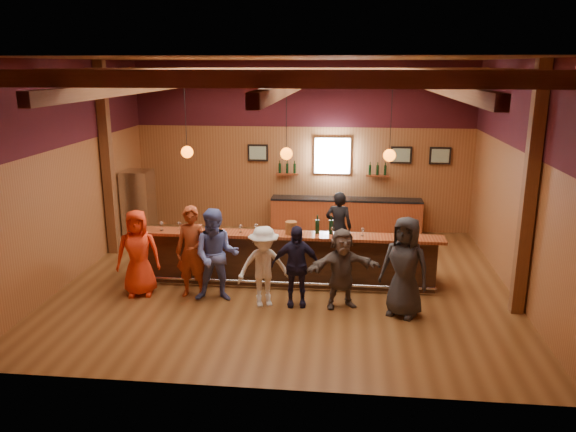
{
  "coord_description": "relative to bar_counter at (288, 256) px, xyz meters",
  "views": [
    {
      "loc": [
        1.18,
        -10.88,
        4.39
      ],
      "look_at": [
        0.0,
        0.3,
        1.35
      ],
      "focal_mm": 35.0,
      "sensor_mm": 36.0,
      "label": 1
    }
  ],
  "objects": [
    {
      "name": "glass_g",
      "position": [
        1.52,
        -0.3,
        0.71
      ],
      "size": [
        0.08,
        0.08,
        0.17
      ],
      "color": "silver",
      "rests_on": "bar_counter"
    },
    {
      "name": "bar_counter",
      "position": [
        0.0,
        0.0,
        0.0
      ],
      "size": [
        6.3,
        1.07,
        1.11
      ],
      "color": "black",
      "rests_on": "ground"
    },
    {
      "name": "back_bar_cabinet",
      "position": [
        1.18,
        3.57,
        -0.05
      ],
      "size": [
        4.0,
        0.52,
        0.95
      ],
      "color": "maroon",
      "rests_on": "ground"
    },
    {
      "name": "glass_a",
      "position": [
        -2.56,
        -0.37,
        0.73
      ],
      "size": [
        0.09,
        0.09,
        0.19
      ],
      "color": "silver",
      "rests_on": "bar_counter"
    },
    {
      "name": "framed_pictures",
      "position": [
        1.65,
        3.79,
        1.58
      ],
      "size": [
        5.35,
        0.05,
        0.45
      ],
      "color": "black",
      "rests_on": "room"
    },
    {
      "name": "customer_brown",
      "position": [
        1.13,
        -1.25,
        0.24
      ],
      "size": [
        1.48,
        0.87,
        1.52
      ],
      "primitive_type": "imported",
      "rotation": [
        0.0,
        0.0,
        0.32
      ],
      "color": "#564B44",
      "rests_on": "ground"
    },
    {
      "name": "glass_c",
      "position": [
        -1.74,
        -0.36,
        0.7
      ],
      "size": [
        0.07,
        0.07,
        0.16
      ],
      "color": "silver",
      "rests_on": "bar_counter"
    },
    {
      "name": "glass_e",
      "position": [
        -0.63,
        -0.26,
        0.71
      ],
      "size": [
        0.08,
        0.08,
        0.17
      ],
      "color": "silver",
      "rests_on": "bar_counter"
    },
    {
      "name": "customer_white",
      "position": [
        -0.31,
        -1.35,
        0.25
      ],
      "size": [
        1.13,
        0.87,
        1.55
      ],
      "primitive_type": "imported",
      "rotation": [
        0.0,
        0.0,
        0.33
      ],
      "color": "silver",
      "rests_on": "ground"
    },
    {
      "name": "wine_shelves",
      "position": [
        0.78,
        3.73,
        1.1
      ],
      "size": [
        3.0,
        0.18,
        0.3
      ],
      "color": "maroon",
      "rests_on": "room"
    },
    {
      "name": "glass_h",
      "position": [
        2.18,
        -0.32,
        0.7
      ],
      "size": [
        0.07,
        0.07,
        0.16
      ],
      "color": "silver",
      "rests_on": "bar_counter"
    },
    {
      "name": "room",
      "position": [
        -0.02,
        -0.09,
        2.69
      ],
      "size": [
        9.04,
        9.0,
        4.52
      ],
      "color": "brown",
      "rests_on": "ground"
    },
    {
      "name": "customer_orange",
      "position": [
        -2.82,
        -1.08,
        0.33
      ],
      "size": [
        0.94,
        0.72,
        1.71
      ],
      "primitive_type": "imported",
      "rotation": [
        0.0,
        0.0,
        0.22
      ],
      "color": "red",
      "rests_on": "ground"
    },
    {
      "name": "stainless_fridge",
      "position": [
        -4.12,
        2.45,
        0.38
      ],
      "size": [
        0.7,
        0.7,
        1.8
      ],
      "primitive_type": "cube",
      "color": "silver",
      "rests_on": "ground"
    },
    {
      "name": "bottle_a",
      "position": [
        0.61,
        -0.24,
        0.74
      ],
      "size": [
        0.08,
        0.08,
        0.38
      ],
      "color": "black",
      "rests_on": "bar_counter"
    },
    {
      "name": "window",
      "position": [
        0.78,
        3.8,
        1.53
      ],
      "size": [
        0.95,
        0.09,
        0.95
      ],
      "color": "silver",
      "rests_on": "room"
    },
    {
      "name": "customer_redvest",
      "position": [
        -1.74,
        -1.05,
        0.38
      ],
      "size": [
        0.69,
        0.49,
        1.81
      ],
      "primitive_type": "imported",
      "rotation": [
        0.0,
        0.0,
        -0.09
      ],
      "color": "#8F381A",
      "rests_on": "ground"
    },
    {
      "name": "customer_dark",
      "position": [
        2.25,
        -1.48,
        0.4
      ],
      "size": [
        1.06,
        0.92,
        1.83
      ],
      "primitive_type": "imported",
      "rotation": [
        0.0,
        0.0,
        -0.47
      ],
      "color": "#29282B",
      "rests_on": "ground"
    },
    {
      "name": "bartender",
      "position": [
        1.03,
        1.22,
        0.31
      ],
      "size": [
        0.64,
        0.46,
        1.66
      ],
      "primitive_type": "imported",
      "rotation": [
        0.0,
        0.0,
        3.04
      ],
      "color": "black",
      "rests_on": "ground"
    },
    {
      "name": "pendant_lights",
      "position": [
        -0.02,
        -0.15,
        2.19
      ],
      "size": [
        4.24,
        0.24,
        1.37
      ],
      "color": "black",
      "rests_on": "room"
    },
    {
      "name": "glass_d",
      "position": [
        -0.93,
        -0.32,
        0.71
      ],
      "size": [
        0.07,
        0.07,
        0.17
      ],
      "color": "silver",
      "rests_on": "bar_counter"
    },
    {
      "name": "bottle_b",
      "position": [
        0.89,
        -0.24,
        0.74
      ],
      "size": [
        0.08,
        0.08,
        0.38
      ],
      "color": "black",
      "rests_on": "bar_counter"
    },
    {
      "name": "customer_denim",
      "position": [
        -1.24,
        -1.19,
        0.38
      ],
      "size": [
        0.94,
        0.77,
        1.81
      ],
      "primitive_type": "imported",
      "rotation": [
        0.0,
        0.0,
        0.1
      ],
      "color": "#5665AD",
      "rests_on": "ground"
    },
    {
      "name": "glass_b",
      "position": [
        -2.21,
        -0.27,
        0.71
      ],
      "size": [
        0.07,
        0.07,
        0.17
      ],
      "color": "silver",
      "rests_on": "bar_counter"
    },
    {
      "name": "ice_bucket",
      "position": [
        0.1,
        -0.33,
        0.72
      ],
      "size": [
        0.23,
        0.23,
        0.26
      ],
      "primitive_type": "cylinder",
      "color": "brown",
      "rests_on": "bar_counter"
    },
    {
      "name": "customer_navy",
      "position": [
        0.28,
        -1.27,
        0.26
      ],
      "size": [
        0.95,
        0.47,
        1.56
      ],
      "primitive_type": "imported",
      "rotation": [
        0.0,
        0.0,
        0.1
      ],
      "color": "#1B1933",
      "rests_on": "ground"
    },
    {
      "name": "glass_f",
      "position": [
        0.92,
        -0.33,
        0.71
      ],
      "size": [
        0.08,
        0.08,
        0.17
      ],
      "color": "silver",
      "rests_on": "bar_counter"
    }
  ]
}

